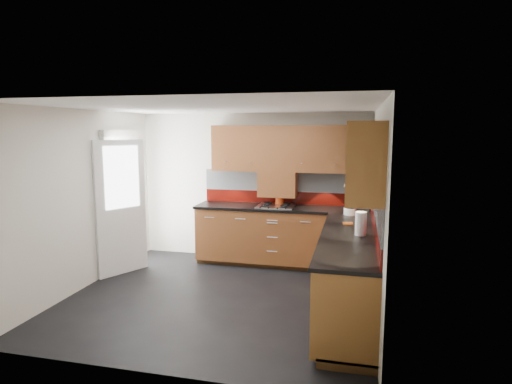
% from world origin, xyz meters
% --- Properties ---
extents(room, '(4.00, 3.80, 2.64)m').
position_xyz_m(room, '(0.00, 0.00, 1.50)').
color(room, black).
extents(base_cabinets, '(2.70, 3.20, 0.95)m').
position_xyz_m(base_cabinets, '(1.07, 0.72, 0.44)').
color(base_cabinets, '#5E3015').
rests_on(base_cabinets, room).
extents(countertop, '(2.72, 3.22, 0.04)m').
position_xyz_m(countertop, '(1.05, 0.70, 0.92)').
color(countertop, black).
rests_on(countertop, base_cabinets).
extents(backsplash, '(2.70, 3.20, 0.54)m').
position_xyz_m(backsplash, '(1.28, 0.93, 1.21)').
color(backsplash, maroon).
rests_on(backsplash, countertop).
extents(upper_cabinets, '(2.50, 3.20, 0.72)m').
position_xyz_m(upper_cabinets, '(1.23, 0.78, 1.84)').
color(upper_cabinets, '#5E3015').
rests_on(upper_cabinets, room).
extents(extractor_hood, '(0.60, 0.33, 0.40)m').
position_xyz_m(extractor_hood, '(0.45, 1.64, 1.28)').
color(extractor_hood, '#5E3015').
rests_on(extractor_hood, room).
extents(glass_cabinet, '(0.32, 0.80, 0.66)m').
position_xyz_m(glass_cabinet, '(1.71, 1.07, 1.87)').
color(glass_cabinet, black).
rests_on(glass_cabinet, room).
extents(back_door, '(0.42, 1.19, 2.04)m').
position_xyz_m(back_door, '(-1.78, 0.75, 1.03)').
color(back_door, white).
rests_on(back_door, room).
extents(gas_hob, '(0.57, 0.50, 0.04)m').
position_xyz_m(gas_hob, '(0.45, 1.47, 0.95)').
color(gas_hob, silver).
rests_on(gas_hob, countertop).
extents(utensil_pot, '(0.13, 0.13, 0.46)m').
position_xyz_m(utensil_pot, '(0.48, 1.65, 1.04)').
color(utensil_pot, '#E14B15').
rests_on(utensil_pot, countertop).
extents(toaster, '(0.25, 0.17, 0.18)m').
position_xyz_m(toaster, '(1.75, 1.54, 1.02)').
color(toaster, silver).
rests_on(toaster, countertop).
extents(food_processor, '(0.18, 0.18, 0.30)m').
position_xyz_m(food_processor, '(1.59, 1.08, 1.08)').
color(food_processor, white).
rests_on(food_processor, countertop).
extents(paper_towel, '(0.13, 0.13, 0.27)m').
position_xyz_m(paper_towel, '(1.73, -0.10, 1.07)').
color(paper_towel, white).
rests_on(paper_towel, countertop).
extents(orange_cloth, '(0.14, 0.12, 0.01)m').
position_xyz_m(orange_cloth, '(1.58, 0.47, 0.95)').
color(orange_cloth, orange).
rests_on(orange_cloth, countertop).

